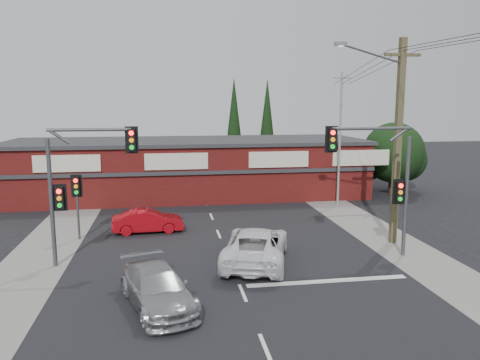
{
  "coord_description": "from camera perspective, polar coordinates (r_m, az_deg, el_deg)",
  "views": [
    {
      "loc": [
        -2.67,
        -18.27,
        6.96
      ],
      "look_at": [
        0.71,
        3.0,
        3.39
      ],
      "focal_mm": 35.0,
      "sensor_mm": 36.0,
      "label": 1
    }
  ],
  "objects": [
    {
      "name": "ground",
      "position": [
        19.73,
        -0.68,
        -11.25
      ],
      "size": [
        120.0,
        120.0,
        0.0
      ],
      "primitive_type": "plane",
      "color": "black",
      "rests_on": "ground"
    },
    {
      "name": "road_strip",
      "position": [
        24.43,
        -2.4,
        -7.14
      ],
      "size": [
        14.0,
        70.0,
        0.01
      ],
      "primitive_type": "cube",
      "color": "black",
      "rests_on": "ground"
    },
    {
      "name": "verge_left",
      "position": [
        24.98,
        -22.33,
        -7.48
      ],
      "size": [
        3.0,
        70.0,
        0.02
      ],
      "primitive_type": "cube",
      "color": "gray",
      "rests_on": "ground"
    },
    {
      "name": "verge_right",
      "position": [
        26.73,
        16.12,
        -6.05
      ],
      "size": [
        3.0,
        70.0,
        0.02
      ],
      "primitive_type": "cube",
      "color": "gray",
      "rests_on": "ground"
    },
    {
      "name": "stop_line",
      "position": [
        19.17,
        10.64,
        -12.01
      ],
      "size": [
        6.5,
        0.35,
        0.01
      ],
      "primitive_type": "cube",
      "color": "silver",
      "rests_on": "ground"
    },
    {
      "name": "white_suv",
      "position": [
        20.71,
        1.96,
        -7.96
      ],
      "size": [
        4.07,
        6.13,
        1.56
      ],
      "primitive_type": "imported",
      "rotation": [
        0.0,
        0.0,
        2.86
      ],
      "color": "white",
      "rests_on": "ground"
    },
    {
      "name": "silver_suv",
      "position": [
        16.72,
        -10.03,
        -12.84
      ],
      "size": [
        3.12,
        4.98,
        1.35
      ],
      "primitive_type": "imported",
      "rotation": [
        0.0,
        0.0,
        0.29
      ],
      "color": "#9FA2A4",
      "rests_on": "ground"
    },
    {
      "name": "red_sedan",
      "position": [
        25.93,
        -11.15,
        -4.92
      ],
      "size": [
        3.86,
        1.54,
        1.25
      ],
      "primitive_type": "imported",
      "rotation": [
        0.0,
        0.0,
        1.63
      ],
      "color": "#A60A12",
      "rests_on": "ground"
    },
    {
      "name": "lane_dashes",
      "position": [
        19.61,
        -0.63,
        -11.34
      ],
      "size": [
        0.12,
        37.35,
        0.01
      ],
      "color": "silver",
      "rests_on": "ground"
    },
    {
      "name": "shop_building",
      "position": [
        35.62,
        -6.25,
        1.56
      ],
      "size": [
        27.3,
        8.4,
        4.22
      ],
      "color": "#470F0E",
      "rests_on": "ground"
    },
    {
      "name": "tree_cluster",
      "position": [
        38.14,
        18.14,
        2.82
      ],
      "size": [
        5.9,
        5.1,
        5.5
      ],
      "color": "#2D2116",
      "rests_on": "ground"
    },
    {
      "name": "conifer_near",
      "position": [
        42.74,
        -0.73,
        7.41
      ],
      "size": [
        1.8,
        1.8,
        9.25
      ],
      "color": "#2D2116",
      "rests_on": "ground"
    },
    {
      "name": "conifer_far",
      "position": [
        45.34,
        3.32,
        7.51
      ],
      "size": [
        1.8,
        1.8,
        9.25
      ],
      "color": "#2D2116",
      "rests_on": "ground"
    },
    {
      "name": "traffic_mast_left",
      "position": [
        20.84,
        -19.31,
        0.51
      ],
      "size": [
        3.77,
        0.27,
        5.97
      ],
      "color": "#47494C",
      "rests_on": "ground"
    },
    {
      "name": "traffic_mast_right",
      "position": [
        21.71,
        17.12,
        1.0
      ],
      "size": [
        3.96,
        0.27,
        5.97
      ],
      "color": "#47494C",
      "rests_on": "ground"
    },
    {
      "name": "pedestal_signal",
      "position": [
        25.11,
        -19.27,
        -1.58
      ],
      "size": [
        0.55,
        0.27,
        3.38
      ],
      "color": "#47494C",
      "rests_on": "ground"
    },
    {
      "name": "utility_pole",
      "position": [
        24.0,
        18.44,
        5.19
      ],
      "size": [
        4.38,
        0.59,
        10.0
      ],
      "color": "brown",
      "rests_on": "ground"
    },
    {
      "name": "steel_pole",
      "position": [
        32.52,
        12.08,
        5.21
      ],
      "size": [
        1.2,
        0.16,
        9.0
      ],
      "color": "gray",
      "rests_on": "ground"
    },
    {
      "name": "power_lines",
      "position": [
        19.45,
        26.93,
        14.56
      ],
      "size": [
        2.01,
        29.0,
        1.22
      ],
      "color": "black",
      "rests_on": "ground"
    }
  ]
}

